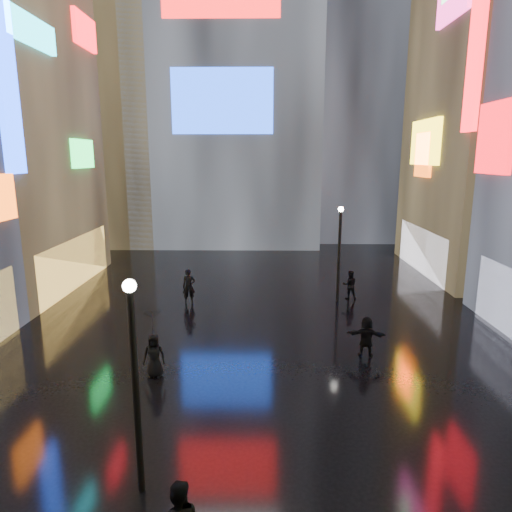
{
  "coord_description": "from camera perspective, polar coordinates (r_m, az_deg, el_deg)",
  "views": [
    {
      "loc": [
        0.18,
        -0.61,
        7.76
      ],
      "look_at": [
        0.0,
        12.0,
        5.0
      ],
      "focal_mm": 32.0,
      "sensor_mm": 36.0,
      "label": 1
    }
  ],
  "objects": [
    {
      "name": "ground",
      "position": [
        22.02,
        0.29,
        -8.28
      ],
      "size": [
        140.0,
        140.0,
        0.0
      ],
      "primitive_type": "plane",
      "color": "black",
      "rests_on": "ground"
    },
    {
      "name": "tower_main",
      "position": [
        46.61,
        -3.58,
        28.85
      ],
      "size": [
        16.0,
        14.2,
        42.0
      ],
      "color": "black",
      "rests_on": "ground"
    },
    {
      "name": "tower_flank_right",
      "position": [
        48.33,
        12.31,
        23.12
      ],
      "size": [
        12.0,
        12.0,
        34.0
      ],
      "primitive_type": "cube",
      "color": "black",
      "rests_on": "ground"
    },
    {
      "name": "tower_flank_left",
      "position": [
        45.21,
        -18.45,
        18.41
      ],
      "size": [
        10.0,
        10.0,
        26.0
      ],
      "primitive_type": "cube",
      "color": "black",
      "rests_on": "ground"
    },
    {
      "name": "lamp_near",
      "position": [
        10.89,
        -14.89,
        -14.34
      ],
      "size": [
        0.3,
        0.3,
        5.2
      ],
      "color": "black",
      "rests_on": "ground"
    },
    {
      "name": "lamp_far",
      "position": [
        24.73,
        10.38,
        0.92
      ],
      "size": [
        0.3,
        0.3,
        5.2
      ],
      "color": "black",
      "rests_on": "ground"
    },
    {
      "name": "pedestrian_4",
      "position": [
        17.06,
        -12.62,
        -12.06
      ],
      "size": [
        0.8,
        0.53,
        1.59
      ],
      "primitive_type": "imported",
      "rotation": [
        0.0,
        0.0,
        0.04
      ],
      "color": "black",
      "rests_on": "ground"
    },
    {
      "name": "pedestrian_5",
      "position": [
        18.72,
        13.62,
        -9.79
      ],
      "size": [
        1.58,
        0.75,
        1.64
      ],
      "primitive_type": "imported",
      "rotation": [
        0.0,
        0.0,
        2.96
      ],
      "color": "black",
      "rests_on": "ground"
    },
    {
      "name": "pedestrian_6",
      "position": [
        24.71,
        -8.4,
        -3.8
      ],
      "size": [
        0.76,
        0.57,
        1.88
      ],
      "primitive_type": "imported",
      "rotation": [
        0.0,
        0.0,
        0.19
      ],
      "color": "black",
      "rests_on": "ground"
    },
    {
      "name": "pedestrian_7",
      "position": [
        25.79,
        11.65,
        -3.55
      ],
      "size": [
        0.81,
        0.64,
        1.61
      ],
      "primitive_type": "imported",
      "rotation": [
        0.0,
        0.0,
        3.09
      ],
      "color": "black",
      "rests_on": "ground"
    },
    {
      "name": "umbrella_2",
      "position": [
        16.59,
        -12.82,
        -8.12
      ],
      "size": [
        1.2,
        1.22,
        0.91
      ],
      "primitive_type": "imported",
      "rotation": [
        0.0,
        0.0,
        2.9
      ],
      "color": "black",
      "rests_on": "pedestrian_4"
    }
  ]
}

